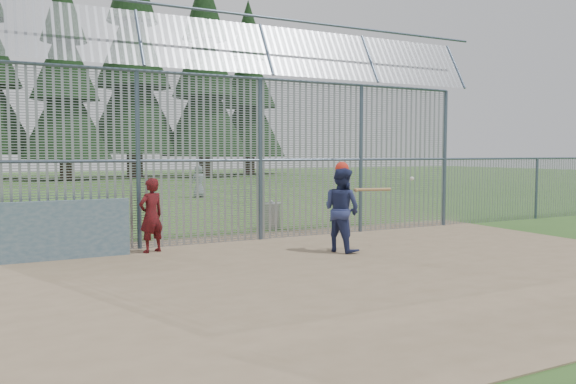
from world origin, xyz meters
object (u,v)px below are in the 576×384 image
dugout_wall (66,230)px  onlooker (151,215)px  trash_can (272,216)px  batter (342,210)px

dugout_wall → onlooker: (1.73, 0.00, 0.21)m
dugout_wall → trash_can: size_ratio=3.05×
batter → onlooker: 4.14m
dugout_wall → onlooker: size_ratio=1.55×
onlooker → trash_can: size_ratio=1.97×
dugout_wall → onlooker: 1.74m
batter → dugout_wall: bearing=53.3°
dugout_wall → onlooker: bearing=0.1°
batter → trash_can: size_ratio=2.24×
onlooker → trash_can: 4.68m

